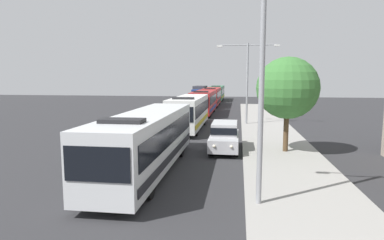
{
  "coord_description": "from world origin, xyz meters",
  "views": [
    {
      "loc": [
        3.3,
        -4.57,
        4.84
      ],
      "look_at": [
        0.41,
        15.68,
        2.19
      ],
      "focal_mm": 30.77,
      "sensor_mm": 36.0,
      "label": 1
    }
  ],
  "objects_px": {
    "white_suv": "(225,135)",
    "box_truck_oncoming": "(200,93)",
    "streetlamp_near": "(262,60)",
    "roadside_tree": "(288,88)",
    "bus_lead": "(148,139)",
    "streetlamp_mid": "(247,74)",
    "bus_middle": "(204,101)",
    "bus_rear": "(217,93)",
    "bus_fourth_in_line": "(212,96)",
    "bus_second_in_line": "(189,111)"
  },
  "relations": [
    {
      "from": "bus_second_in_line",
      "to": "roadside_tree",
      "type": "height_order",
      "value": "roadside_tree"
    },
    {
      "from": "bus_middle",
      "to": "streetlamp_mid",
      "type": "height_order",
      "value": "streetlamp_mid"
    },
    {
      "from": "bus_fourth_in_line",
      "to": "roadside_tree",
      "type": "distance_m",
      "value": 35.75
    },
    {
      "from": "bus_fourth_in_line",
      "to": "bus_lead",
      "type": "bearing_deg",
      "value": -90.0
    },
    {
      "from": "streetlamp_near",
      "to": "roadside_tree",
      "type": "bearing_deg",
      "value": 76.52
    },
    {
      "from": "bus_fourth_in_line",
      "to": "bus_rear",
      "type": "bearing_deg",
      "value": 90.0
    },
    {
      "from": "bus_lead",
      "to": "bus_rear",
      "type": "bearing_deg",
      "value": 90.0
    },
    {
      "from": "bus_middle",
      "to": "bus_second_in_line",
      "type": "bearing_deg",
      "value": -90.0
    },
    {
      "from": "bus_rear",
      "to": "streetlamp_mid",
      "type": "bearing_deg",
      "value": -81.47
    },
    {
      "from": "bus_lead",
      "to": "box_truck_oncoming",
      "type": "bearing_deg",
      "value": 93.76
    },
    {
      "from": "bus_lead",
      "to": "streetlamp_mid",
      "type": "distance_m",
      "value": 18.9
    },
    {
      "from": "bus_lead",
      "to": "streetlamp_mid",
      "type": "xyz_separation_m",
      "value": [
        5.4,
        17.78,
        3.46
      ]
    },
    {
      "from": "bus_middle",
      "to": "streetlamp_near",
      "type": "height_order",
      "value": "streetlamp_near"
    },
    {
      "from": "box_truck_oncoming",
      "to": "streetlamp_mid",
      "type": "height_order",
      "value": "streetlamp_mid"
    },
    {
      "from": "streetlamp_near",
      "to": "roadside_tree",
      "type": "height_order",
      "value": "streetlamp_near"
    },
    {
      "from": "bus_middle",
      "to": "streetlamp_near",
      "type": "bearing_deg",
      "value": -80.17
    },
    {
      "from": "bus_middle",
      "to": "bus_rear",
      "type": "distance_m",
      "value": 26.62
    },
    {
      "from": "bus_second_in_line",
      "to": "white_suv",
      "type": "xyz_separation_m",
      "value": [
        3.7,
        -8.7,
        -0.66
      ]
    },
    {
      "from": "bus_fourth_in_line",
      "to": "box_truck_oncoming",
      "type": "distance_m",
      "value": 10.77
    },
    {
      "from": "bus_fourth_in_line",
      "to": "roadside_tree",
      "type": "height_order",
      "value": "roadside_tree"
    },
    {
      "from": "roadside_tree",
      "to": "white_suv",
      "type": "bearing_deg",
      "value": 176.39
    },
    {
      "from": "streetlamp_mid",
      "to": "streetlamp_near",
      "type": "bearing_deg",
      "value": -90.0
    },
    {
      "from": "bus_middle",
      "to": "bus_fourth_in_line",
      "type": "bearing_deg",
      "value": 90.0
    },
    {
      "from": "bus_second_in_line",
      "to": "streetlamp_mid",
      "type": "relative_size",
      "value": 1.34
    },
    {
      "from": "bus_rear",
      "to": "white_suv",
      "type": "bearing_deg",
      "value": -85.62
    },
    {
      "from": "bus_second_in_line",
      "to": "bus_middle",
      "type": "distance_m",
      "value": 12.98
    },
    {
      "from": "bus_fourth_in_line",
      "to": "streetlamp_mid",
      "type": "relative_size",
      "value": 1.49
    },
    {
      "from": "bus_lead",
      "to": "roadside_tree",
      "type": "distance_m",
      "value": 9.55
    },
    {
      "from": "bus_second_in_line",
      "to": "streetlamp_near",
      "type": "height_order",
      "value": "streetlamp_near"
    },
    {
      "from": "bus_lead",
      "to": "bus_middle",
      "type": "xyz_separation_m",
      "value": [
        -0.0,
        27.14,
        -0.0
      ]
    },
    {
      "from": "bus_rear",
      "to": "roadside_tree",
      "type": "distance_m",
      "value": 49.2
    },
    {
      "from": "bus_second_in_line",
      "to": "white_suv",
      "type": "distance_m",
      "value": 9.48
    },
    {
      "from": "bus_middle",
      "to": "white_suv",
      "type": "relative_size",
      "value": 2.32
    },
    {
      "from": "bus_lead",
      "to": "bus_fourth_in_line",
      "type": "distance_m",
      "value": 40.05
    },
    {
      "from": "bus_second_in_line",
      "to": "bus_fourth_in_line",
      "type": "height_order",
      "value": "same"
    },
    {
      "from": "box_truck_oncoming",
      "to": "streetlamp_near",
      "type": "bearing_deg",
      "value": -80.9
    },
    {
      "from": "bus_lead",
      "to": "white_suv",
      "type": "xyz_separation_m",
      "value": [
        3.7,
        5.46,
        -0.66
      ]
    },
    {
      "from": "box_truck_oncoming",
      "to": "roadside_tree",
      "type": "relative_size",
      "value": 1.33
    },
    {
      "from": "white_suv",
      "to": "box_truck_oncoming",
      "type": "relative_size",
      "value": 0.62
    },
    {
      "from": "white_suv",
      "to": "box_truck_oncoming",
      "type": "distance_m",
      "value": 45.4
    },
    {
      "from": "bus_fourth_in_line",
      "to": "box_truck_oncoming",
      "type": "xyz_separation_m",
      "value": [
        -3.3,
        10.25,
        0.02
      ]
    },
    {
      "from": "bus_middle",
      "to": "bus_rear",
      "type": "xyz_separation_m",
      "value": [
        0.0,
        26.62,
        0.0
      ]
    },
    {
      "from": "bus_fourth_in_line",
      "to": "white_suv",
      "type": "distance_m",
      "value": 34.8
    },
    {
      "from": "bus_lead",
      "to": "bus_second_in_line",
      "type": "height_order",
      "value": "same"
    },
    {
      "from": "bus_second_in_line",
      "to": "bus_rear",
      "type": "height_order",
      "value": "same"
    },
    {
      "from": "white_suv",
      "to": "roadside_tree",
      "type": "distance_m",
      "value": 5.03
    },
    {
      "from": "bus_rear",
      "to": "bus_second_in_line",
      "type": "bearing_deg",
      "value": -90.0
    },
    {
      "from": "bus_middle",
      "to": "streetlamp_mid",
      "type": "bearing_deg",
      "value": -60.04
    },
    {
      "from": "bus_middle",
      "to": "bus_fourth_in_line",
      "type": "relative_size",
      "value": 0.94
    },
    {
      "from": "white_suv",
      "to": "box_truck_oncoming",
      "type": "xyz_separation_m",
      "value": [
        -7.0,
        44.85,
        0.68
      ]
    }
  ]
}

